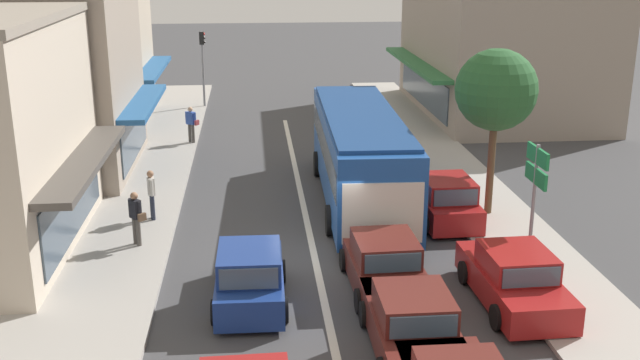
{
  "coord_description": "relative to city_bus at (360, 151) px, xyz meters",
  "views": [
    {
      "loc": [
        -1.69,
        -19.75,
        8.55
      ],
      "look_at": [
        0.49,
        3.7,
        1.2
      ],
      "focal_mm": 42.0,
      "sensor_mm": 36.0,
      "label": 1
    }
  ],
  "objects": [
    {
      "name": "pedestrian_far_walker",
      "position": [
        -6.92,
        -1.36,
        -0.81
      ],
      "size": [
        0.29,
        0.56,
        1.63
      ],
      "color": "#232838",
      "rests_on": "sidewalk_left"
    },
    {
      "name": "city_bus",
      "position": [
        0.0,
        0.0,
        0.0
      ],
      "size": [
        2.95,
        10.92,
        3.23
      ],
      "color": "#1E4C99",
      "rests_on": "ground"
    },
    {
      "name": "street_tree_right",
      "position": [
        4.07,
        -1.7,
        2.33
      ],
      "size": [
        2.61,
        2.61,
        5.54
      ],
      "color": "brown",
      "rests_on": "ground"
    },
    {
      "name": "parked_hatchback_kerb_second",
      "position": [
        2.48,
        -2.11,
        -1.17
      ],
      "size": [
        1.87,
        3.73,
        1.54
      ],
      "color": "maroon",
      "rests_on": "ground"
    },
    {
      "name": "traffic_light_downstreet",
      "position": [
        -6.23,
        16.69,
        0.97
      ],
      "size": [
        0.33,
        0.24,
        4.2
      ],
      "color": "gray",
      "rests_on": "ground"
    },
    {
      "name": "sidewalk_left",
      "position": [
        -8.76,
        1.26,
        -1.81
      ],
      "size": [
        5.2,
        44.0,
        0.14
      ],
      "primitive_type": "cube",
      "color": "#A39E96",
      "rests_on": "ground"
    },
    {
      "name": "sedan_queue_gap_filler",
      "position": [
        -0.34,
        -6.89,
        -1.22
      ],
      "size": [
        1.99,
        4.25,
        1.47
      ],
      "color": "#561E19",
      "rests_on": "ground"
    },
    {
      "name": "lane_centre_line",
      "position": [
        -1.96,
        -0.74,
        -1.88
      ],
      "size": [
        0.2,
        28.0,
        0.01
      ],
      "primitive_type": "cube",
      "color": "silver",
      "rests_on": "ground"
    },
    {
      "name": "directional_road_sign",
      "position": [
        3.82,
        -6.14,
        0.82
      ],
      "size": [
        0.1,
        1.4,
        3.6
      ],
      "color": "gray",
      "rests_on": "ground"
    },
    {
      "name": "pedestrian_browsing_midblock",
      "position": [
        -6.36,
        8.53,
        -0.81
      ],
      "size": [
        0.63,
        0.47,
        1.63
      ],
      "color": "#4C4742",
      "rests_on": "sidewalk_left"
    },
    {
      "name": "kerb_right",
      "position": [
        4.24,
        1.26,
        -1.82
      ],
      "size": [
        2.8,
        44.0,
        0.12
      ],
      "primitive_type": "cube",
      "color": "#A39E96",
      "rests_on": "ground"
    },
    {
      "name": "shopfront_mid_block",
      "position": [
        -12.14,
        4.99,
        1.83
      ],
      "size": [
        8.66,
        7.77,
        7.42
      ],
      "color": "gray",
      "rests_on": "ground"
    },
    {
      "name": "sedan_behind_bus_near",
      "position": [
        -0.29,
        -10.11,
        -1.22
      ],
      "size": [
        1.91,
        4.2,
        1.47
      ],
      "color": "#561E19",
      "rests_on": "ground"
    },
    {
      "name": "shopfront_far_end",
      "position": [
        -12.14,
        13.59,
        1.87
      ],
      "size": [
        7.37,
        8.69,
        7.52
      ],
      "color": "#B2A38E",
      "rests_on": "ground"
    },
    {
      "name": "building_right_far",
      "position": [
        9.52,
        14.17,
        1.98
      ],
      "size": [
        9.2,
        12.92,
        7.72
      ],
      "color": "gray",
      "rests_on": "ground"
    },
    {
      "name": "parked_sedan_kerb_front",
      "position": [
        2.73,
        -8.01,
        -1.22
      ],
      "size": [
        1.99,
        4.25,
        1.47
      ],
      "color": "maroon",
      "rests_on": "ground"
    },
    {
      "name": "pedestrian_with_handbag_near",
      "position": [
        -7.11,
        -3.55,
        -0.81
      ],
      "size": [
        0.54,
        0.57,
        1.63
      ],
      "color": "#4C4742",
      "rests_on": "sidewalk_left"
    },
    {
      "name": "ground_plane",
      "position": [
        -1.96,
        -4.74,
        -1.88
      ],
      "size": [
        140.0,
        140.0,
        0.0
      ],
      "primitive_type": "plane",
      "color": "#3F3F42"
    },
    {
      "name": "hatchback_adjacent_lane_lead",
      "position": [
        -3.81,
        -7.4,
        -1.17
      ],
      "size": [
        1.87,
        3.73,
        1.54
      ],
      "color": "navy",
      "rests_on": "ground"
    }
  ]
}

